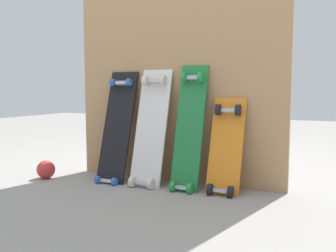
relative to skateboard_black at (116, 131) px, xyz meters
The scene contains 7 objects.
ground_plane 0.54m from the skateboard_black, 12.87° to the left, with size 12.00×12.00×0.00m, color gray.
plywood_wall_panel 0.71m from the skateboard_black, 22.08° to the left, with size 1.54×0.04×1.84m, color tan.
skateboard_black is the anchor object (origin of this frame).
skateboard_white 0.27m from the skateboard_black, ahead, with size 0.23×0.30×0.86m.
skateboard_green 0.55m from the skateboard_black, ahead, with size 0.19×0.28×0.88m.
skateboard_orange 0.80m from the skateboard_black, ahead, with size 0.21×0.26×0.66m.
rubber_ball 0.60m from the skateboard_black, 160.54° to the right, with size 0.13×0.13×0.13m, color red.
Camera 1 is at (1.02, -2.30, 0.65)m, focal length 39.18 mm.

